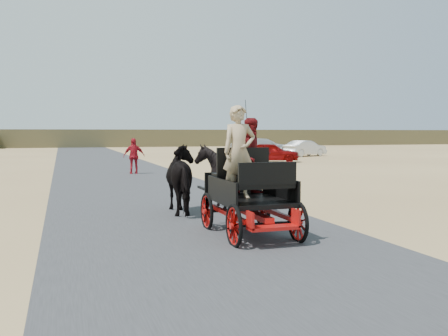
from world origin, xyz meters
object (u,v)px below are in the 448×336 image
object	(u,v)px
horse_right	(227,178)
car_b	(305,148)
carriage	(250,216)
car_d	(256,146)
car_c	(264,147)
pedestrian	(134,156)
car_a	(271,152)
horse_left	(185,179)

from	to	relation	value
horse_right	car_b	size ratio (longest dim) A/B	0.42
carriage	car_d	size ratio (longest dim) A/B	0.49
horse_right	car_d	distance (m)	35.81
car_c	carriage	bearing A→B (deg)	159.74
pedestrian	car_d	distance (m)	25.46
carriage	car_b	world-z (taller)	car_b
carriage	car_c	distance (m)	34.69
car_b	car_d	bearing A→B (deg)	-9.16
horse_right	car_a	size ratio (longest dim) A/B	0.44
pedestrian	car_c	xyz separation A→B (m)	(13.79, 16.74, -0.13)
horse_right	car_c	xyz separation A→B (m)	(13.11, 28.88, -0.12)
horse_right	car_d	size ratio (longest dim) A/B	0.34
pedestrian	car_d	size ratio (longest dim) A/B	0.35
horse_right	car_d	world-z (taller)	horse_right
pedestrian	car_c	world-z (taller)	pedestrian
horse_left	carriage	bearing A→B (deg)	100.39
car_b	car_d	world-z (taller)	car_d
car_b	car_c	size ratio (longest dim) A/B	0.79
horse_right	car_d	bearing A→B (deg)	-112.93
horse_right	horse_left	bearing A→B (deg)	0.00
horse_right	car_a	bearing A→B (deg)	-116.41
car_d	car_c	bearing A→B (deg)	153.92
carriage	horse_left	size ratio (longest dim) A/B	1.20
carriage	car_a	xyz separation A→B (m)	(10.03, 22.08, 0.30)
carriage	car_a	bearing A→B (deg)	65.58
horse_left	car_a	size ratio (longest dim) A/B	0.52
car_b	car_c	xyz separation A→B (m)	(-2.38, 3.19, 0.07)
pedestrian	car_c	distance (m)	21.69
car_a	horse_left	bearing A→B (deg)	174.46
car_a	carriage	bearing A→B (deg)	179.04
pedestrian	car_d	bearing A→B (deg)	-122.64
horse_right	car_a	world-z (taller)	horse_right
horse_left	horse_right	size ratio (longest dim) A/B	1.18
carriage	car_b	bearing A→B (deg)	60.78
horse_left	horse_right	bearing A→B (deg)	-180.00
car_a	car_b	xyz separation A→B (m)	(6.02, 6.61, 0.01)
car_c	car_b	bearing A→B (deg)	-140.35
carriage	car_d	distance (m)	38.79
horse_left	pedestrian	bearing A→B (deg)	-91.98
pedestrian	car_d	world-z (taller)	pedestrian
carriage	car_c	size ratio (longest dim) A/B	0.47
pedestrian	car_c	size ratio (longest dim) A/B	0.34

